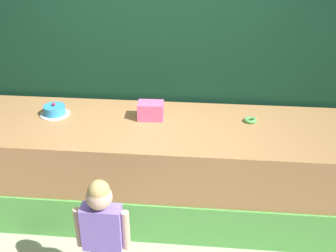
{
  "coord_description": "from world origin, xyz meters",
  "views": [
    {
      "loc": [
        0.48,
        -2.79,
        2.66
      ],
      "look_at": [
        0.19,
        0.31,
        1.02
      ],
      "focal_mm": 44.19,
      "sensor_mm": 36.0,
      "label": 1
    }
  ],
  "objects_px": {
    "child_figure": "(102,224)",
    "donut": "(250,120)",
    "cake_center": "(55,111)",
    "pink_box": "(151,111)"
  },
  "relations": [
    {
      "from": "pink_box",
      "to": "cake_center",
      "type": "height_order",
      "value": "pink_box"
    },
    {
      "from": "pink_box",
      "to": "donut",
      "type": "height_order",
      "value": "pink_box"
    },
    {
      "from": "child_figure",
      "to": "cake_center",
      "type": "xyz_separation_m",
      "value": [
        -0.73,
        1.21,
        0.29
      ]
    },
    {
      "from": "cake_center",
      "to": "pink_box",
      "type": "bearing_deg",
      "value": 0.35
    },
    {
      "from": "pink_box",
      "to": "donut",
      "type": "bearing_deg",
      "value": 1.08
    },
    {
      "from": "child_figure",
      "to": "donut",
      "type": "relative_size",
      "value": 8.92
    },
    {
      "from": "donut",
      "to": "cake_center",
      "type": "xyz_separation_m",
      "value": [
        -1.85,
        -0.02,
        0.03
      ]
    },
    {
      "from": "child_figure",
      "to": "pink_box",
      "type": "relative_size",
      "value": 4.4
    },
    {
      "from": "pink_box",
      "to": "cake_center",
      "type": "distance_m",
      "value": 0.92
    },
    {
      "from": "child_figure",
      "to": "donut",
      "type": "xyz_separation_m",
      "value": [
        1.12,
        1.23,
        0.26
      ]
    }
  ]
}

